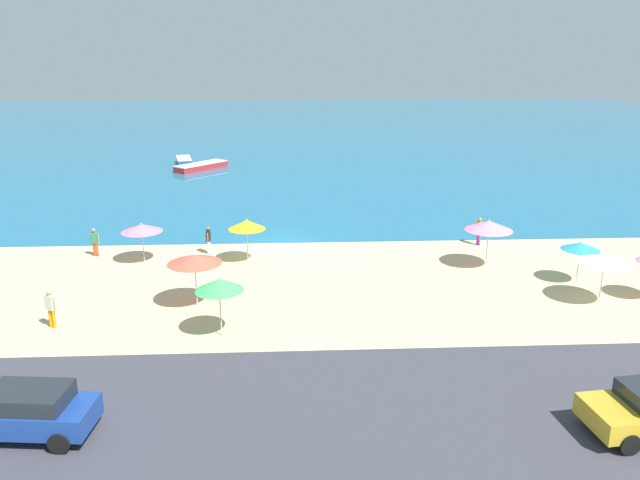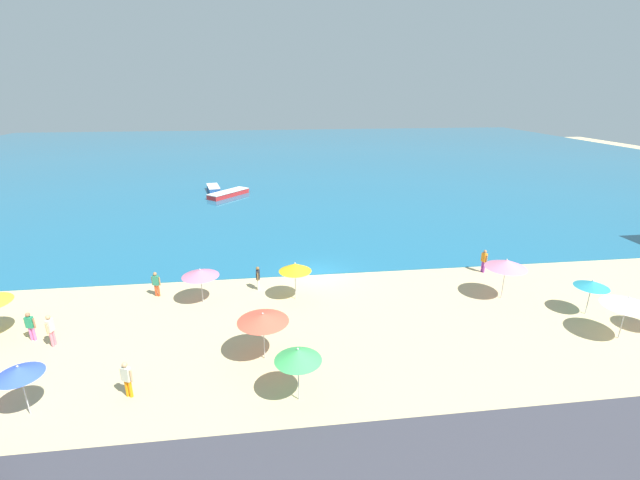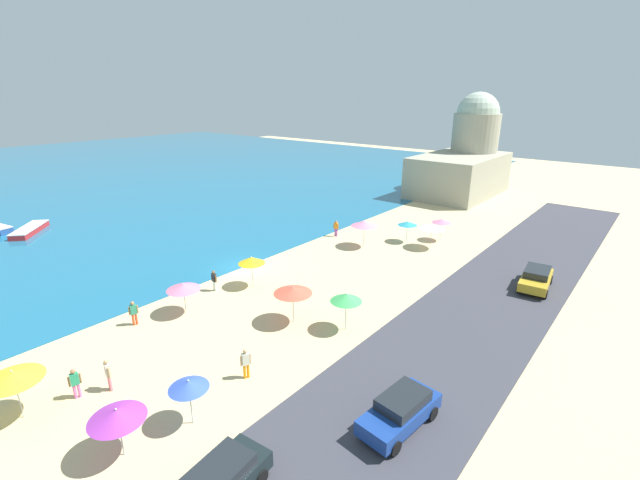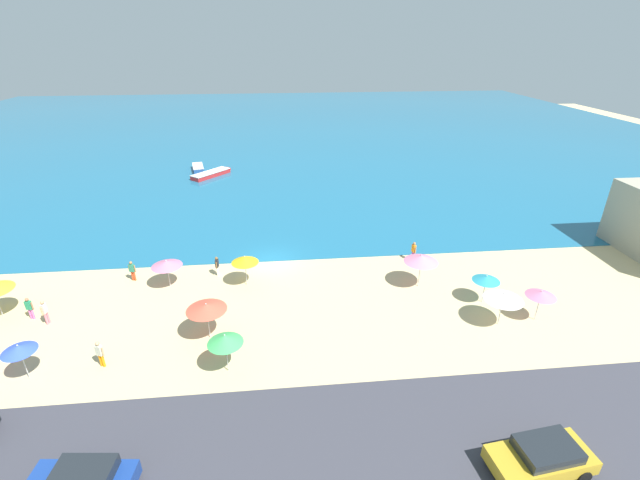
# 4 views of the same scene
# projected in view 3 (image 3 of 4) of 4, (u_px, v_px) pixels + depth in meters

# --- Properties ---
(ground_plane) EXTENTS (160.00, 160.00, 0.00)m
(ground_plane) POSITION_uv_depth(u_px,v_px,m) (242.00, 268.00, 35.35)
(ground_plane) COLOR #CDB785
(sea) EXTENTS (150.00, 110.00, 0.05)m
(sea) POSITION_uv_depth(u_px,v_px,m) (16.00, 183.00, 68.51)
(sea) COLOR #1D6389
(sea) RESTS_ON ground_plane
(coastal_road) EXTENTS (80.00, 8.00, 0.06)m
(coastal_road) POSITION_uv_depth(u_px,v_px,m) (449.00, 345.00, 24.49)
(coastal_road) COLOR #393942
(coastal_road) RESTS_ON ground_plane
(beach_umbrella_0) EXTENTS (1.84, 1.84, 2.12)m
(beach_umbrella_0) POSITION_uv_depth(u_px,v_px,m) (407.00, 223.00, 40.94)
(beach_umbrella_0) COLOR #B2B2B7
(beach_umbrella_0) RESTS_ON ground_plane
(beach_umbrella_1) EXTENTS (1.93, 1.93, 2.48)m
(beach_umbrella_1) POSITION_uv_depth(u_px,v_px,m) (346.00, 297.00, 25.52)
(beach_umbrella_1) COLOR #B2B2B7
(beach_umbrella_1) RESTS_ON ground_plane
(beach_umbrella_2) EXTENTS (2.45, 2.45, 2.59)m
(beach_umbrella_2) POSITION_uv_depth(u_px,v_px,m) (364.00, 223.00, 39.53)
(beach_umbrella_2) COLOR #B2B2B7
(beach_umbrella_2) RESTS_ON ground_plane
(beach_umbrella_3) EXTENTS (1.96, 1.96, 2.41)m
(beach_umbrella_3) POSITION_uv_depth(u_px,v_px,m) (251.00, 260.00, 31.35)
(beach_umbrella_3) COLOR #B2B2B7
(beach_umbrella_3) RESTS_ON ground_plane
(beach_umbrella_4) EXTENTS (1.87, 1.87, 2.22)m
(beach_umbrella_4) POSITION_uv_depth(u_px,v_px,m) (442.00, 221.00, 41.32)
(beach_umbrella_4) COLOR #B2B2B7
(beach_umbrella_4) RESTS_ON ground_plane
(beach_umbrella_5) EXTENTS (2.45, 2.45, 2.49)m
(beach_umbrella_5) POSITION_uv_depth(u_px,v_px,m) (12.00, 376.00, 18.41)
(beach_umbrella_5) COLOR #B2B2B7
(beach_umbrella_5) RESTS_ON ground_plane
(beach_umbrella_6) EXTENTS (2.21, 2.21, 2.27)m
(beach_umbrella_6) POSITION_uv_depth(u_px,v_px,m) (117.00, 414.00, 16.51)
(beach_umbrella_6) COLOR #B2B2B7
(beach_umbrella_6) RESTS_ON ground_plane
(beach_umbrella_7) EXTENTS (2.43, 2.43, 2.38)m
(beach_umbrella_7) POSITION_uv_depth(u_px,v_px,m) (432.00, 226.00, 39.26)
(beach_umbrella_7) COLOR #B2B2B7
(beach_umbrella_7) RESTS_ON ground_plane
(beach_umbrella_8) EXTENTS (2.41, 2.41, 2.47)m
(beach_umbrella_8) POSITION_uv_depth(u_px,v_px,m) (293.00, 290.00, 26.34)
(beach_umbrella_8) COLOR #B2B2B7
(beach_umbrella_8) RESTS_ON ground_plane
(beach_umbrella_9) EXTENTS (2.18, 2.18, 2.18)m
(beach_umbrella_9) POSITION_uv_depth(u_px,v_px,m) (183.00, 287.00, 27.52)
(beach_umbrella_9) COLOR #B2B2B7
(beach_umbrella_9) RESTS_ON ground_plane
(beach_umbrella_10) EXTENTS (1.73, 1.73, 2.27)m
(beach_umbrella_10) POSITION_uv_depth(u_px,v_px,m) (188.00, 385.00, 18.14)
(beach_umbrella_10) COLOR #B2B2B7
(beach_umbrella_10) RESTS_ON ground_plane
(bather_0) EXTENTS (0.28, 0.56, 1.71)m
(bather_0) POSITION_uv_depth(u_px,v_px,m) (108.00, 373.00, 20.58)
(bather_0) COLOR pink
(bather_0) RESTS_ON ground_plane
(bather_1) EXTENTS (0.56, 0.29, 1.58)m
(bather_1) POSITION_uv_depth(u_px,v_px,m) (75.00, 382.00, 20.08)
(bather_1) COLOR pink
(bather_1) RESTS_ON ground_plane
(bather_2) EXTENTS (0.55, 0.31, 1.61)m
(bather_2) POSITION_uv_depth(u_px,v_px,m) (134.00, 312.00, 26.44)
(bather_2) COLOR #D94921
(bather_2) RESTS_ON ground_plane
(bather_3) EXTENTS (0.24, 0.57, 1.58)m
(bather_3) POSITION_uv_depth(u_px,v_px,m) (214.00, 279.00, 31.05)
(bather_3) COLOR silver
(bather_3) RESTS_ON ground_plane
(bather_4) EXTENTS (0.53, 0.35, 1.67)m
(bather_4) POSITION_uv_depth(u_px,v_px,m) (246.00, 362.00, 21.47)
(bather_4) COLOR orange
(bather_4) RESTS_ON ground_plane
(bather_5) EXTENTS (0.31, 0.55, 1.66)m
(bather_5) POSITION_uv_depth(u_px,v_px,m) (336.00, 227.00, 42.85)
(bather_5) COLOR purple
(bather_5) RESTS_ON ground_plane
(parked_car_0) EXTENTS (4.46, 2.35, 1.46)m
(parked_car_0) POSITION_uv_depth(u_px,v_px,m) (536.00, 278.00, 31.42)
(parked_car_0) COLOR gold
(parked_car_0) RESTS_ON coastal_road
(parked_car_1) EXTENTS (4.22, 2.12, 1.51)m
(parked_car_1) POSITION_uv_depth(u_px,v_px,m) (400.00, 410.00, 18.31)
(parked_car_1) COLOR navy
(parked_car_1) RESTS_ON coastal_road
(skiff_offshore) EXTENTS (4.79, 5.19, 0.60)m
(skiff_offshore) POSITION_uv_depth(u_px,v_px,m) (30.00, 230.00, 44.00)
(skiff_offshore) COLOR red
(skiff_offshore) RESTS_ON sea
(harbor_fortress) EXTENTS (15.68, 9.29, 13.83)m
(harbor_fortress) POSITION_uv_depth(u_px,v_px,m) (466.00, 159.00, 60.88)
(harbor_fortress) COLOR #A09C85
(harbor_fortress) RESTS_ON ground_plane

